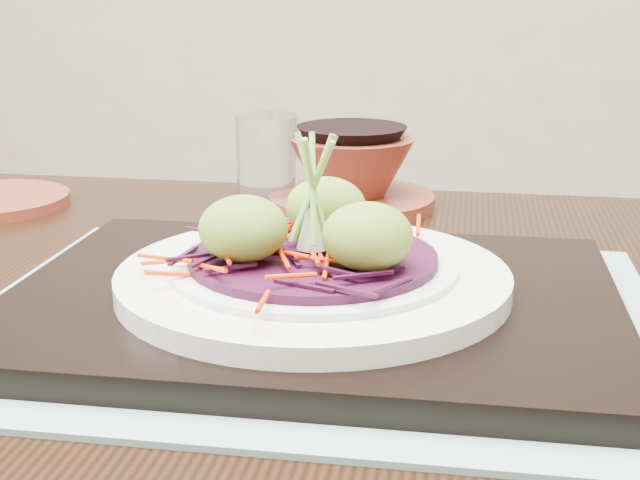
% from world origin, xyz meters
% --- Properties ---
extents(dining_table, '(1.11, 0.77, 0.68)m').
position_xyz_m(dining_table, '(0.09, 0.00, 0.59)').
color(dining_table, black).
rests_on(dining_table, ground).
extents(placemat, '(0.46, 0.37, 0.00)m').
position_xyz_m(placemat, '(0.11, -0.01, 0.68)').
color(placemat, gray).
rests_on(placemat, dining_table).
extents(serving_tray, '(0.40, 0.31, 0.02)m').
position_xyz_m(serving_tray, '(0.11, -0.01, 0.69)').
color(serving_tray, black).
rests_on(serving_tray, placemat).
extents(white_plate, '(0.25, 0.25, 0.02)m').
position_xyz_m(white_plate, '(0.11, -0.01, 0.70)').
color(white_plate, silver).
rests_on(white_plate, serving_tray).
extents(cabbage_bed, '(0.16, 0.16, 0.01)m').
position_xyz_m(cabbage_bed, '(0.11, -0.01, 0.72)').
color(cabbage_bed, '#380B29').
rests_on(cabbage_bed, white_plate).
extents(carrot_julienne, '(0.19, 0.19, 0.01)m').
position_xyz_m(carrot_julienne, '(0.11, -0.01, 0.73)').
color(carrot_julienne, red).
rests_on(carrot_julienne, cabbage_bed).
extents(guacamole_scoops, '(0.14, 0.12, 0.04)m').
position_xyz_m(guacamole_scoops, '(0.11, -0.01, 0.74)').
color(guacamole_scoops, olive).
rests_on(guacamole_scoops, cabbage_bed).
extents(scallion_garnish, '(0.06, 0.06, 0.09)m').
position_xyz_m(scallion_garnish, '(0.11, -0.01, 0.76)').
color(scallion_garnish, '#74AF46').
rests_on(scallion_garnish, cabbage_bed).
extents(water_glass, '(0.07, 0.07, 0.09)m').
position_xyz_m(water_glass, '(-0.01, 0.28, 0.72)').
color(water_glass, white).
rests_on(water_glass, dining_table).
extents(terracotta_bowl_set, '(0.20, 0.20, 0.07)m').
position_xyz_m(terracotta_bowl_set, '(0.08, 0.28, 0.71)').
color(terracotta_bowl_set, maroon).
rests_on(terracotta_bowl_set, dining_table).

